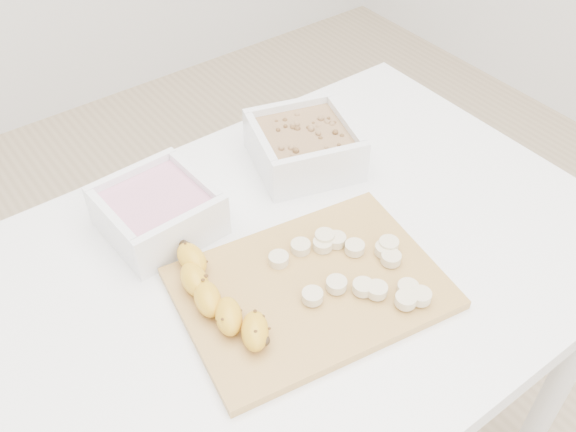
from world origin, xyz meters
TOP-DOWN VIEW (x-y plane):
  - table at (0.00, 0.00)m, footprint 1.00×0.70m
  - bowl_yogurt at (-0.14, 0.18)m, footprint 0.17×0.17m
  - bowl_granola at (0.14, 0.18)m, footprint 0.21×0.21m
  - cutting_board at (-0.03, -0.07)m, footprint 0.41×0.32m
  - banana at (-0.16, -0.02)m, footprint 0.10×0.22m
  - banana_slices at (0.04, -0.08)m, footprint 0.18×0.21m

SIDE VIEW (x-z plane):
  - table at x=0.00m, z-range 0.28..1.03m
  - cutting_board at x=-0.03m, z-range 0.75..0.76m
  - banana_slices at x=0.04m, z-range 0.76..0.78m
  - banana at x=-0.16m, z-range 0.77..0.80m
  - bowl_yogurt at x=-0.14m, z-range 0.75..0.83m
  - bowl_granola at x=0.14m, z-range 0.75..0.83m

